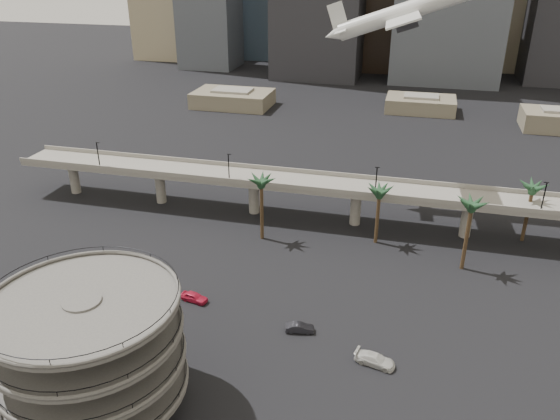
% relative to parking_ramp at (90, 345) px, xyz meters
% --- Properties ---
extents(ground, '(700.00, 700.00, 0.00)m').
position_rel_parking_ramp_xyz_m(ground, '(13.00, 4.00, -9.84)').
color(ground, black).
rests_on(ground, ground).
extents(parking_ramp, '(22.20, 22.20, 17.35)m').
position_rel_parking_ramp_xyz_m(parking_ramp, '(0.00, 0.00, 0.00)').
color(parking_ramp, '#52504C').
rests_on(parking_ramp, ground).
extents(overpass, '(130.00, 9.30, 14.70)m').
position_rel_parking_ramp_xyz_m(overpass, '(13.00, 59.00, -2.50)').
color(overpass, gray).
rests_on(overpass, ground).
extents(palm_trees, '(54.40, 18.40, 14.00)m').
position_rel_parking_ramp_xyz_m(palm_trees, '(34.48, 51.47, 1.46)').
color(palm_trees, '#46351E').
rests_on(palm_trees, ground).
extents(low_buildings, '(135.00, 27.50, 6.80)m').
position_rel_parking_ramp_xyz_m(low_buildings, '(19.89, 146.30, -6.97)').
color(low_buildings, '#6A614E').
rests_on(low_buildings, ground).
extents(airborne_jet, '(33.48, 29.97, 14.15)m').
position_rel_parking_ramp_xyz_m(airborne_jet, '(29.88, 74.16, 30.86)').
color(airborne_jet, silver).
rests_on(airborne_jet, ground).
extents(car_a, '(4.87, 2.69, 1.57)m').
position_rel_parking_ramp_xyz_m(car_a, '(2.30, 24.48, -9.05)').
color(car_a, red).
rests_on(car_a, ground).
extents(car_b, '(4.53, 2.34, 1.42)m').
position_rel_parking_ramp_xyz_m(car_b, '(20.69, 21.03, -9.12)').
color(car_b, '#222228').
rests_on(car_b, ground).
extents(car_c, '(5.99, 3.44, 1.63)m').
position_rel_parking_ramp_xyz_m(car_c, '(32.28, 16.62, -9.02)').
color(car_c, silver).
rests_on(car_c, ground).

